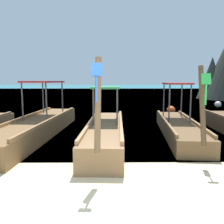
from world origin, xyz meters
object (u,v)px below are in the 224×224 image
(mooring_buoy_near, at_px, (218,104))
(longtail_boat_green_ribbon, at_px, (178,127))
(longtail_boat_pink_ribbon, at_px, (37,126))
(mooring_buoy_far, at_px, (171,110))
(longtail_boat_blue_ribbon, at_px, (106,132))

(mooring_buoy_near, bearing_deg, longtail_boat_green_ribbon, -121.46)
(longtail_boat_pink_ribbon, relative_size, longtail_boat_green_ribbon, 1.21)
(longtail_boat_green_ribbon, xyz_separation_m, mooring_buoy_near, (5.54, 9.05, -0.08))
(longtail_boat_pink_ribbon, relative_size, mooring_buoy_far, 15.17)
(longtail_boat_blue_ribbon, relative_size, longtail_boat_green_ribbon, 0.95)
(mooring_buoy_far, bearing_deg, longtail_boat_pink_ribbon, -138.36)
(longtail_boat_blue_ribbon, bearing_deg, longtail_boat_green_ribbon, 21.93)
(mooring_buoy_near, bearing_deg, mooring_buoy_far, -140.94)
(longtail_boat_pink_ribbon, height_order, mooring_buoy_far, longtail_boat_pink_ribbon)
(longtail_boat_pink_ribbon, relative_size, longtail_boat_blue_ribbon, 1.27)
(longtail_boat_pink_ribbon, bearing_deg, longtail_boat_blue_ribbon, -22.13)
(mooring_buoy_near, xyz_separation_m, mooring_buoy_far, (-4.40, -3.57, 0.01))
(longtail_boat_pink_ribbon, relative_size, mooring_buoy_near, 15.94)
(longtail_boat_blue_ribbon, bearing_deg, mooring_buoy_far, 60.11)
(longtail_boat_green_ribbon, bearing_deg, mooring_buoy_far, 78.30)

